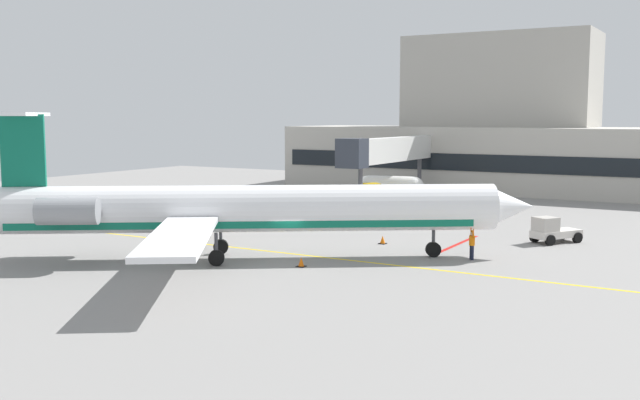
{
  "coord_description": "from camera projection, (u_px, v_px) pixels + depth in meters",
  "views": [
    {
      "loc": [
        22.74,
        -35.26,
        8.33
      ],
      "look_at": [
        -0.71,
        4.97,
        3.0
      ],
      "focal_mm": 41.15,
      "sensor_mm": 36.0,
      "label": 1
    }
  ],
  "objects": [
    {
      "name": "safety_cone_alpha",
      "position": [
        383.0,
        240.0,
        48.06
      ],
      "size": [
        0.47,
        0.47,
        0.55
      ],
      "color": "orange",
      "rests_on": "ground"
    },
    {
      "name": "regional_jet",
      "position": [
        233.0,
        209.0,
        42.51
      ],
      "size": [
        30.4,
        24.02,
        8.54
      ],
      "color": "white",
      "rests_on": "ground"
    },
    {
      "name": "jet_bridge_west",
      "position": [
        387.0,
        151.0,
        71.81
      ],
      "size": [
        2.4,
        18.22,
        6.36
      ],
      "color": "silver",
      "rests_on": "ground"
    },
    {
      "name": "terminal_building",
      "position": [
        523.0,
        137.0,
        82.22
      ],
      "size": [
        56.68,
        14.59,
        17.68
      ],
      "color": "#B7B2A8",
      "rests_on": "ground"
    },
    {
      "name": "pushback_tractor",
      "position": [
        297.0,
        202.0,
        63.86
      ],
      "size": [
        4.38,
        2.72,
        1.92
      ],
      "color": "silver",
      "rests_on": "ground"
    },
    {
      "name": "belt_loader",
      "position": [
        364.0,
        195.0,
        68.82
      ],
      "size": [
        4.01,
        3.9,
        2.07
      ],
      "color": "#E5B20C",
      "rests_on": "ground"
    },
    {
      "name": "fuel_tank",
      "position": [
        391.0,
        186.0,
        73.75
      ],
      "size": [
        6.65,
        2.84,
        2.37
      ],
      "color": "white",
      "rests_on": "ground"
    },
    {
      "name": "safety_cone_bravo",
      "position": [
        301.0,
        262.0,
        40.74
      ],
      "size": [
        0.47,
        0.47,
        0.55
      ],
      "color": "orange",
      "rests_on": "ground"
    },
    {
      "name": "baggage_tug",
      "position": [
        552.0,
        231.0,
        48.36
      ],
      "size": [
        3.12,
        3.6,
        1.75
      ],
      "color": "silver",
      "rests_on": "ground"
    },
    {
      "name": "marshaller",
      "position": [
        472.0,
        244.0,
        42.67
      ],
      "size": [
        0.58,
        0.71,
        1.85
      ],
      "color": "#191E33",
      "rests_on": "ground"
    },
    {
      "name": "ground",
      "position": [
        287.0,
        261.0,
        42.59
      ],
      "size": [
        120.0,
        120.0,
        0.11
      ],
      "color": "gray"
    }
  ]
}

